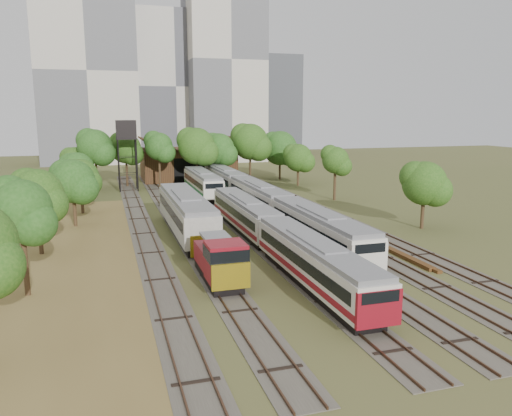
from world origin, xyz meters
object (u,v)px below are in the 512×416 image
object	(u,v)px
railcar_green_set	(259,198)
water_tower	(126,131)
shunter_locomotive	(220,261)
railcar_red_set	(273,234)

from	to	relation	value
railcar_green_set	water_tower	world-z (taller)	water_tower
shunter_locomotive	water_tower	bearing A→B (deg)	94.93
railcar_red_set	water_tower	xyz separation A→B (m)	(-9.97, 39.93, 7.29)
shunter_locomotive	water_tower	size ratio (longest dim) A/B	0.76
railcar_red_set	shunter_locomotive	xyz separation A→B (m)	(-6.00, -6.05, -0.12)
railcar_red_set	water_tower	world-z (taller)	water_tower
railcar_red_set	shunter_locomotive	distance (m)	8.52
water_tower	shunter_locomotive	bearing A→B (deg)	-85.07
railcar_red_set	railcar_green_set	size ratio (longest dim) A/B	0.66
railcar_green_set	shunter_locomotive	distance (m)	24.99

